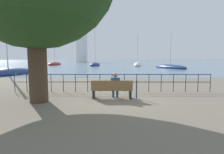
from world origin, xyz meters
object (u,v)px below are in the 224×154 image
(sailboat_1, at_px, (170,67))
(sailboat_3, at_px, (8,73))
(sailboat_0, at_px, (95,65))
(harbor_lighthouse, at_px, (81,46))
(seated_person_left, at_px, (115,84))
(park_bench, at_px, (112,90))
(sailboat_4, at_px, (137,65))
(closed_umbrella, at_px, (137,88))
(sailboat_2, at_px, (55,64))

(sailboat_1, height_order, sailboat_3, sailboat_3)
(sailboat_0, height_order, harbor_lighthouse, harbor_lighthouse)
(seated_person_left, bearing_deg, park_bench, -154.82)
(park_bench, xyz_separation_m, sailboat_1, (11.67, 27.31, -0.19))
(sailboat_0, relative_size, sailboat_1, 1.36)
(park_bench, distance_m, harbor_lighthouse, 85.61)
(park_bench, distance_m, sailboat_3, 17.27)
(sailboat_4, xyz_separation_m, harbor_lighthouse, (-23.06, 45.22, 8.11))
(sailboat_3, bearing_deg, closed_umbrella, -21.92)
(sailboat_1, xyz_separation_m, sailboat_4, (-5.12, 11.09, 0.07))
(sailboat_3, bearing_deg, sailboat_4, 74.21)
(seated_person_left, relative_size, sailboat_4, 0.14)
(seated_person_left, distance_m, sailboat_4, 38.85)
(sailboat_2, xyz_separation_m, sailboat_3, (5.33, -32.59, 0.00))
(park_bench, height_order, seated_person_left, seated_person_left)
(sailboat_0, bearing_deg, sailboat_3, -93.09)
(park_bench, xyz_separation_m, sailboat_2, (-17.65, 44.67, -0.14))
(sailboat_1, relative_size, sailboat_4, 1.00)
(sailboat_1, distance_m, harbor_lighthouse, 63.49)
(sailboat_0, bearing_deg, park_bench, -69.97)
(sailboat_3, bearing_deg, sailboat_0, 93.82)
(seated_person_left, relative_size, harbor_lighthouse, 0.07)
(park_bench, relative_size, sailboat_0, 0.16)
(park_bench, height_order, harbor_lighthouse, harbor_lighthouse)
(sailboat_1, bearing_deg, sailboat_4, 91.38)
(park_bench, relative_size, seated_person_left, 1.59)
(sailboat_2, bearing_deg, sailboat_1, -27.18)
(closed_umbrella, height_order, harbor_lighthouse, harbor_lighthouse)
(sailboat_2, distance_m, sailboat_3, 33.02)
(sailboat_3, bearing_deg, sailboat_1, 52.26)
(seated_person_left, bearing_deg, sailboat_3, 136.12)
(closed_umbrella, distance_m, sailboat_1, 29.25)
(closed_umbrella, bearing_deg, sailboat_3, 138.22)
(harbor_lighthouse, bearing_deg, sailboat_3, -86.65)
(sailboat_1, xyz_separation_m, sailboat_2, (-29.32, 17.36, 0.04))
(park_bench, bearing_deg, harbor_lighthouse, 101.17)
(sailboat_3, bearing_deg, sailboat_2, 119.15)
(sailboat_2, bearing_deg, closed_umbrella, -63.68)
(park_bench, bearing_deg, seated_person_left, 25.18)
(sailboat_2, bearing_deg, sailboat_0, -22.56)
(closed_umbrella, xyz_separation_m, sailboat_3, (-13.52, 12.08, -0.24))
(sailboat_2, relative_size, harbor_lighthouse, 0.47)
(closed_umbrella, bearing_deg, sailboat_2, 112.88)
(closed_umbrella, distance_m, sailboat_3, 18.14)
(seated_person_left, bearing_deg, closed_umbrella, -4.08)
(sailboat_2, xyz_separation_m, sailboat_4, (24.20, -6.27, 0.03))
(seated_person_left, xyz_separation_m, sailboat_2, (-17.82, 44.60, -0.40))
(sailboat_2, distance_m, sailboat_4, 25.00)
(sailboat_0, distance_m, sailboat_4, 11.31)
(seated_person_left, bearing_deg, sailboat_1, 67.10)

